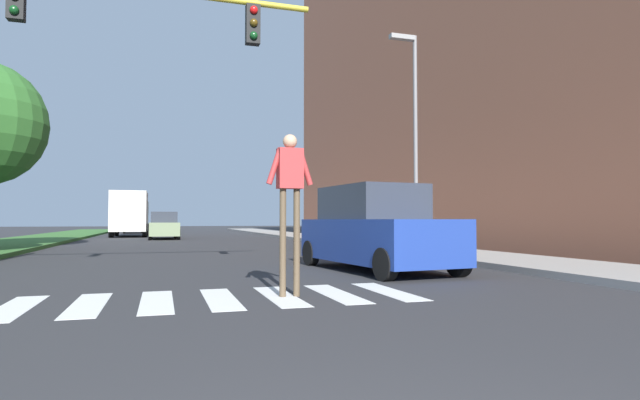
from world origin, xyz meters
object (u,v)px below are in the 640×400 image
object	(u,v)px
sedan_midblock	(164,226)
truck_box_delivery	(130,213)
traffic_light_gantry	(9,41)
sedan_distant	(134,225)
street_lamp_right	(413,122)
pedestrian_performer	(290,188)
suv_crossing	(375,230)

from	to	relation	value
sedan_midblock	truck_box_delivery	bearing A→B (deg)	112.44
traffic_light_gantry	sedan_distant	bearing A→B (deg)	89.68
street_lamp_right	sedan_midblock	xyz separation A→B (m)	(-8.23, 16.90, -3.82)
street_lamp_right	truck_box_delivery	distance (m)	24.87
traffic_light_gantry	sedan_distant	distance (m)	38.90
sedan_midblock	truck_box_delivery	size ratio (longest dim) A/B	0.73
street_lamp_right	pedestrian_performer	xyz separation A→B (m)	(-6.48, -8.39, -2.93)
traffic_light_gantry	suv_crossing	size ratio (longest dim) A/B	1.62
street_lamp_right	truck_box_delivery	bearing A→B (deg)	115.13
sedan_distant	pedestrian_performer	bearing A→B (deg)	-84.10
sedan_distant	street_lamp_right	bearing A→B (deg)	-71.88
sedan_midblock	truck_box_delivery	world-z (taller)	truck_box_delivery
street_lamp_right	suv_crossing	xyz separation A→B (m)	(-3.61, -5.00, -3.66)
sedan_distant	suv_crossing	bearing A→B (deg)	-79.33
pedestrian_performer	sedan_midblock	distance (m)	25.36
traffic_light_gantry	sedan_midblock	distance (m)	23.25
street_lamp_right	suv_crossing	bearing A→B (deg)	-125.82
street_lamp_right	pedestrian_performer	size ratio (longest dim) A/B	3.01
street_lamp_right	truck_box_delivery	size ratio (longest dim) A/B	1.21
pedestrian_performer	suv_crossing	xyz separation A→B (m)	(2.87, 3.38, -0.73)
pedestrian_performer	suv_crossing	distance (m)	4.50
traffic_light_gantry	sedan_midblock	size ratio (longest dim) A/B	1.72
sedan_midblock	suv_crossing	bearing A→B (deg)	-78.08
traffic_light_gantry	suv_crossing	world-z (taller)	traffic_light_gantry
street_lamp_right	truck_box_delivery	xyz separation A→B (m)	(-10.49, 22.35, -2.96)
traffic_light_gantry	pedestrian_performer	xyz separation A→B (m)	(4.48, -2.47, -2.65)
pedestrian_performer	suv_crossing	size ratio (longest dim) A/B	0.52
suv_crossing	truck_box_delivery	distance (m)	28.21
pedestrian_performer	sedan_distant	xyz separation A→B (m)	(-4.26, 41.21, -0.90)
pedestrian_performer	truck_box_delivery	xyz separation A→B (m)	(-4.01, 30.74, -0.03)
sedan_midblock	sedan_distant	world-z (taller)	sedan_midblock
suv_crossing	sedan_midblock	world-z (taller)	suv_crossing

